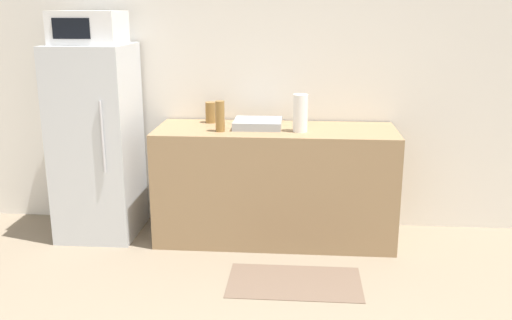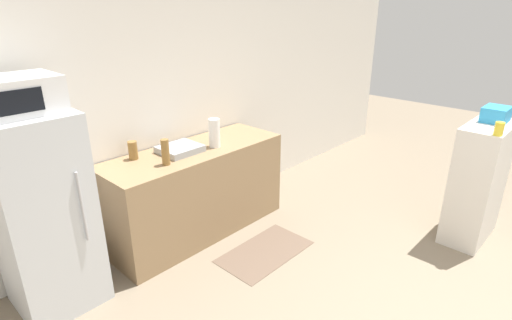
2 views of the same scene
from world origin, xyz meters
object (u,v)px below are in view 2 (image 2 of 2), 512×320
jar (499,129)px  paper_towel_roll (214,133)px  bottle_short (133,150)px  microwave (16,95)px  bottle_tall (165,152)px  basket (496,114)px  refrigerator (43,214)px

jar → paper_towel_roll: 2.45m
bottle_short → paper_towel_roll: bearing=-21.6°
microwave → bottle_tall: bearing=-7.4°
jar → paper_towel_roll: size_ratio=0.41×
microwave → basket: (3.29, -2.03, -0.40)m
bottle_short → microwave: bearing=-167.6°
basket → jar: bearing=-163.1°
refrigerator → bottle_short: refrigerator is taller
microwave → paper_towel_roll: bearing=-3.2°
refrigerator → basket: refrigerator is taller
refrigerator → basket: bearing=-31.7°
refrigerator → jar: (2.85, -2.17, 0.46)m
refrigerator → basket: (3.29, -2.03, 0.47)m
basket → bottle_short: bearing=137.5°
basket → jar: (-0.44, -0.13, -0.01)m
bottle_short → paper_towel_roll: size_ratio=0.60×
refrigerator → paper_towel_roll: refrigerator is taller
microwave → jar: 3.60m
refrigerator → paper_towel_roll: 1.60m
refrigerator → microwave: 0.87m
jar → refrigerator: bearing=142.8°
bottle_tall → bottle_short: 0.34m
refrigerator → paper_towel_roll: size_ratio=5.44×
bottle_short → basket: bearing=-42.5°
bottle_short → paper_towel_roll: 0.76m
basket → bottle_tall: bearing=140.4°
jar → paper_towel_roll: (-1.28, 2.08, -0.19)m
refrigerator → basket: 3.90m
microwave → bottle_short: 1.10m
refrigerator → bottle_tall: refrigerator is taller
refrigerator → bottle_short: bearing=12.3°
basket → paper_towel_roll: 2.60m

